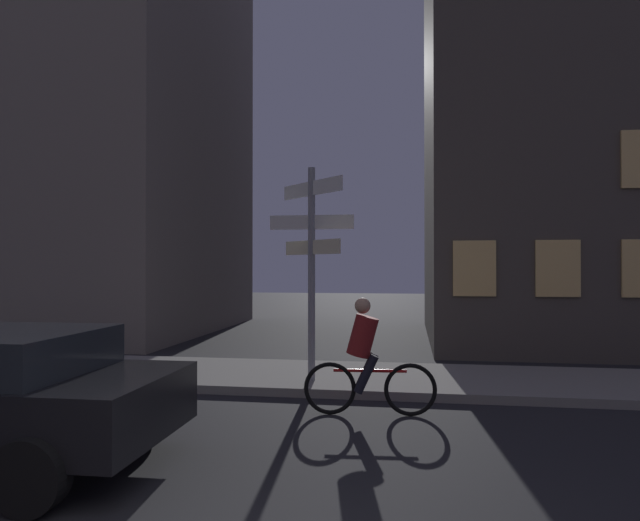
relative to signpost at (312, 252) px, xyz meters
The scene contains 5 objects.
sidewalk_kerb 2.37m from the signpost, 45.70° to the left, with size 40.00×2.66×0.14m, color gray.
signpost is the anchor object (origin of this frame).
cyclist 2.44m from the signpost, 56.72° to the right, with size 1.82×0.35×1.61m.
building_left_block 14.75m from the signpost, 147.00° to the left, with size 13.91×9.02×16.29m.
building_right_block 10.32m from the signpost, 48.14° to the left, with size 8.53×7.97×12.05m.
Camera 1 is at (1.04, -2.89, 2.04)m, focal length 31.71 mm.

